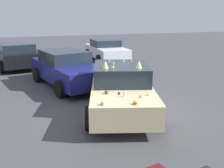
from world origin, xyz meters
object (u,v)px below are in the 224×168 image
art_car_decorated (121,88)px  parked_sedan_row_back_center (106,50)px  parked_sedan_near_left (17,55)px  parked_sedan_behind_left (67,68)px

art_car_decorated → parked_sedan_row_back_center: size_ratio=1.09×
parked_sedan_near_left → parked_sedan_behind_left: bearing=-166.1°
art_car_decorated → parked_sedan_near_left: bearing=-142.3°
art_car_decorated → parked_sedan_row_back_center: 9.05m
parked_sedan_row_back_center → parked_sedan_near_left: bearing=-85.8°
parked_sedan_behind_left → parked_sedan_row_back_center: bearing=133.3°
art_car_decorated → parked_sedan_behind_left: 3.69m
parked_sedan_row_back_center → parked_sedan_near_left: parked_sedan_near_left is taller
art_car_decorated → parked_sedan_behind_left: art_car_decorated is taller
art_car_decorated → parked_sedan_behind_left: bearing=-145.7°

